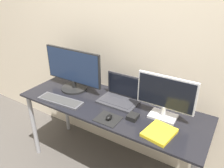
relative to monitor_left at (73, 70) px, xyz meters
name	(u,v)px	position (x,y,z in m)	size (l,w,h in m)	color
wall_back	(131,40)	(0.47, 0.30, 0.30)	(7.00, 0.05, 2.50)	beige
desk	(110,114)	(0.47, -0.07, -0.30)	(1.69, 0.60, 0.75)	black
monitor_left	(73,70)	(0.00, 0.00, 0.00)	(0.64, 0.26, 0.41)	black
monitor_right	(165,97)	(0.93, 0.00, -0.02)	(0.46, 0.15, 0.36)	silver
laptop	(121,95)	(0.51, 0.04, -0.15)	(0.35, 0.23, 0.23)	#333338
keyboard	(60,100)	(0.05, -0.25, -0.20)	(0.44, 0.17, 0.02)	#4C4C51
mousepad	(108,119)	(0.57, -0.26, -0.20)	(0.19, 0.17, 0.00)	black
mouse	(109,117)	(0.58, -0.26, -0.18)	(0.04, 0.07, 0.03)	black
book	(159,133)	(0.98, -0.22, -0.19)	(0.22, 0.25, 0.03)	yellow
power_brick	(133,117)	(0.73, -0.15, -0.19)	(0.08, 0.09, 0.04)	black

